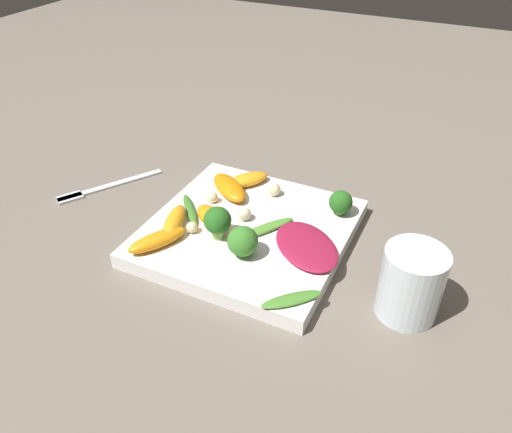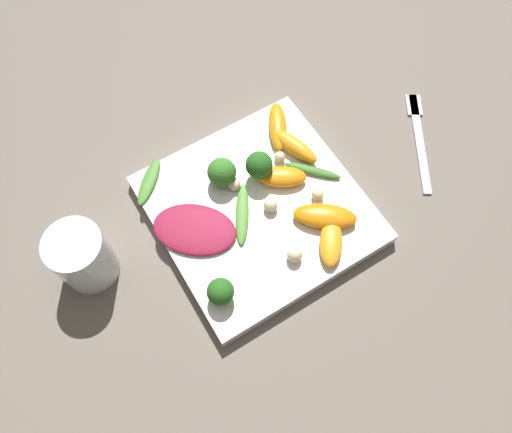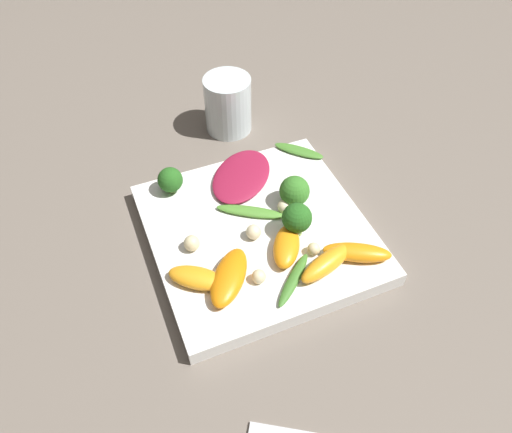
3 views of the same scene
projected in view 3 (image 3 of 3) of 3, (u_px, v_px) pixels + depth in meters
ground_plane at (258, 238)px, 0.60m from camera, size 2.40×2.40×0.00m
plate at (258, 233)px, 0.59m from camera, size 0.25×0.25×0.02m
drinking_glass at (228, 105)px, 0.70m from camera, size 0.07×0.07×0.08m
radicchio_leaf_0 at (241, 176)px, 0.63m from camera, size 0.12×0.12×0.01m
orange_segment_0 at (327, 263)px, 0.54m from camera, size 0.04×0.08×0.02m
orange_segment_1 at (357, 252)px, 0.55m from camera, size 0.06×0.08×0.02m
orange_segment_2 at (197, 278)px, 0.52m from camera, size 0.06×0.07×0.02m
orange_segment_3 at (286, 246)px, 0.55m from camera, size 0.07×0.06×0.02m
orange_segment_4 at (229, 277)px, 0.52m from camera, size 0.08×0.07×0.02m
broccoli_floret_0 at (170, 180)px, 0.61m from camera, size 0.03×0.03×0.03m
broccoli_floret_1 at (297, 219)px, 0.56m from camera, size 0.03×0.03×0.04m
broccoli_floret_2 at (294, 191)px, 0.59m from camera, size 0.04×0.04×0.04m
arugula_sprig_0 at (299, 151)px, 0.67m from camera, size 0.06×0.06×0.01m
arugula_sprig_1 at (294, 279)px, 0.53m from camera, size 0.06×0.06×0.01m
arugula_sprig_2 at (254, 211)px, 0.59m from camera, size 0.06×0.08×0.01m
macadamia_nut_0 at (193, 246)px, 0.55m from camera, size 0.02×0.02×0.02m
macadamia_nut_1 at (259, 276)px, 0.53m from camera, size 0.02×0.02×0.02m
macadamia_nut_2 at (284, 206)px, 0.59m from camera, size 0.02×0.02×0.02m
macadamia_nut_3 at (254, 232)px, 0.56m from camera, size 0.02×0.02×0.02m
macadamia_nut_4 at (314, 249)px, 0.55m from camera, size 0.01×0.01×0.01m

